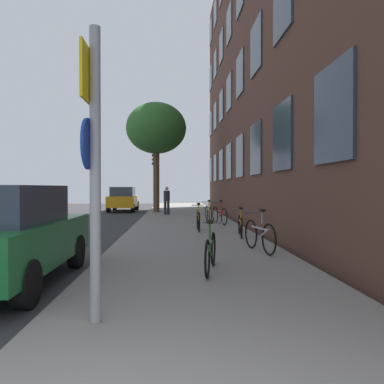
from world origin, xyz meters
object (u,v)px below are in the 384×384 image
at_px(bicycle_0, 210,251).
at_px(pedestrian_0, 167,199).
at_px(bicycle_4, 220,215).
at_px(bicycle_3, 198,220).
at_px(sign_post, 93,154).
at_px(tree_near, 156,129).
at_px(car_1, 123,199).
at_px(bicycle_2, 240,225).
at_px(bicycle_1, 260,235).
at_px(car_0, 6,234).
at_px(traffic_light, 156,171).
at_px(bicycle_5, 208,212).

height_order(bicycle_0, pedestrian_0, pedestrian_0).
bearing_deg(bicycle_4, bicycle_3, -114.44).
bearing_deg(sign_post, tree_near, 90.48).
bearing_deg(car_1, bicycle_0, -77.90).
distance_m(pedestrian_0, car_1, 5.52).
xyz_separation_m(bicycle_4, car_1, (-5.21, 10.12, 0.34)).
distance_m(tree_near, bicycle_2, 12.77).
bearing_deg(bicycle_3, bicycle_1, -75.50).
height_order(pedestrian_0, car_0, pedestrian_0).
bearing_deg(traffic_light, bicycle_5, -68.44).
relative_size(tree_near, pedestrian_0, 4.32).
height_order(bicycle_1, pedestrian_0, pedestrian_0).
bearing_deg(bicycle_4, car_0, -117.34).
relative_size(tree_near, bicycle_3, 4.07).
xyz_separation_m(traffic_light, tree_near, (0.07, -0.96, 2.49)).
bearing_deg(car_0, bicycle_1, 26.09).
height_order(traffic_light, bicycle_4, traffic_light).
distance_m(sign_post, bicycle_1, 5.40).
bearing_deg(tree_near, traffic_light, 94.16).
relative_size(bicycle_1, bicycle_5, 1.05).
relative_size(tree_near, bicycle_0, 4.09).
distance_m(bicycle_0, bicycle_2, 4.88).
height_order(bicycle_2, bicycle_3, bicycle_3).
height_order(bicycle_4, car_0, car_0).
relative_size(sign_post, tree_near, 0.49).
height_order(bicycle_0, bicycle_4, bicycle_4).
bearing_deg(bicycle_0, tree_near, 95.95).
height_order(bicycle_1, bicycle_3, bicycle_1).
relative_size(bicycle_5, pedestrian_0, 1.04).
distance_m(tree_near, bicycle_5, 7.92).
bearing_deg(car_0, bicycle_5, 68.09).
distance_m(traffic_light, bicycle_3, 11.22).
xyz_separation_m(sign_post, traffic_light, (-0.23, 19.52, 0.69)).
relative_size(pedestrian_0, car_0, 0.39).
height_order(bicycle_0, bicycle_2, bicycle_0).
bearing_deg(car_1, sign_post, -83.31).
bearing_deg(traffic_light, bicycle_2, -75.88).
xyz_separation_m(bicycle_3, car_0, (-3.57, -6.63, 0.35)).
bearing_deg(sign_post, pedestrian_0, 88.22).
xyz_separation_m(tree_near, bicycle_5, (2.62, -5.84, -4.66)).
bearing_deg(bicycle_5, traffic_light, 111.56).
bearing_deg(bicycle_1, car_1, 107.69).
xyz_separation_m(bicycle_1, bicycle_3, (-1.12, 4.34, -0.01)).
distance_m(sign_post, bicycle_3, 8.98).
distance_m(traffic_light, bicycle_5, 7.62).
distance_m(bicycle_3, bicycle_4, 2.44).
bearing_deg(bicycle_2, pedestrian_0, 104.44).
height_order(traffic_light, bicycle_2, traffic_light).
bearing_deg(sign_post, car_1, 96.69).
relative_size(bicycle_2, car_0, 0.42).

